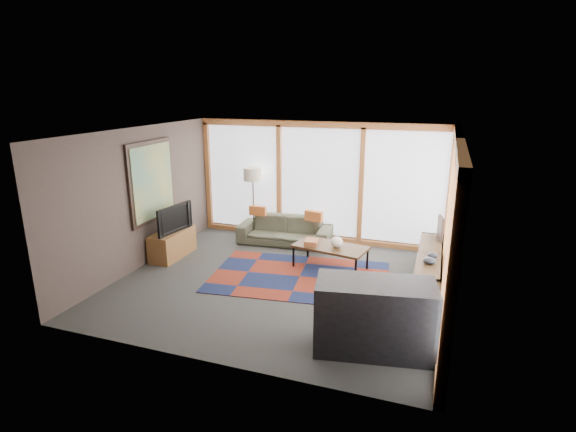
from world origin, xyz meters
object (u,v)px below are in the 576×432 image
(floor_lamp, at_px, (253,203))
(sofa, at_px, (285,230))
(tv_console, at_px, (173,244))
(television, at_px, (171,218))
(coffee_table, at_px, (330,257))
(bar_counter, at_px, (374,317))
(bookshelf, at_px, (429,268))

(floor_lamp, bearing_deg, sofa, -10.21)
(tv_console, height_order, television, television)
(coffee_table, bearing_deg, floor_lamp, 150.28)
(bar_counter, bearing_deg, tv_console, 145.02)
(tv_console, bearing_deg, television, -37.94)
(floor_lamp, bearing_deg, bar_counter, -48.26)
(sofa, bearing_deg, bar_counter, -58.80)
(television, bearing_deg, coffee_table, -73.15)
(floor_lamp, distance_m, coffee_table, 2.45)
(sofa, bearing_deg, tv_console, -145.27)
(sofa, bearing_deg, floor_lamp, 165.93)
(coffee_table, bearing_deg, bar_counter, -64.29)
(tv_console, distance_m, bar_counter, 4.77)
(sofa, distance_m, tv_console, 2.38)
(bar_counter, bearing_deg, sofa, 115.15)
(floor_lamp, relative_size, coffee_table, 1.20)
(tv_console, bearing_deg, floor_lamp, 56.81)
(coffee_table, relative_size, bookshelf, 0.59)
(tv_console, bearing_deg, sofa, 38.59)
(bookshelf, bearing_deg, television, -175.68)
(sofa, relative_size, bar_counter, 1.33)
(floor_lamp, distance_m, tv_console, 2.01)
(coffee_table, distance_m, bar_counter, 2.75)
(coffee_table, height_order, television, television)
(sofa, height_order, bar_counter, bar_counter)
(television, relative_size, bar_counter, 0.64)
(floor_lamp, bearing_deg, coffee_table, -29.72)
(coffee_table, bearing_deg, sofa, 140.81)
(bookshelf, distance_m, television, 4.91)
(bar_counter, bearing_deg, bookshelf, 66.25)
(tv_console, relative_size, television, 1.13)
(sofa, distance_m, bar_counter, 4.28)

